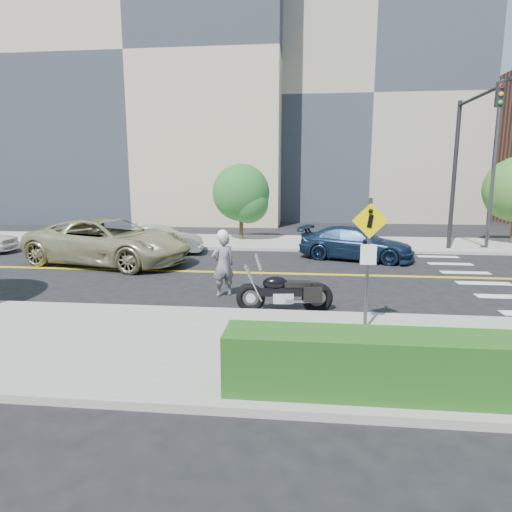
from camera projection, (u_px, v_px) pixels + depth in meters
The scene contains 14 objects.
ground_plane at pixel (230, 272), 16.44m from camera, with size 120.00×120.00×0.00m, color black.
sidewalk_near at pixel (171, 345), 9.09m from camera, with size 60.00×5.00×0.15m, color #9E9B91.
sidewalk_far at pixel (252, 242), 23.77m from camera, with size 60.00×5.00×0.15m, color #9E9B91.
building_left at pixel (156, 73), 36.77m from camera, with size 22.00×14.00×25.00m, color tan.
building_mid at pixel (362, 107), 39.25m from camera, with size 18.00×14.00×20.00m, color #A39984.
lamp_post at pixel (494, 166), 20.81m from camera, with size 0.16×0.16×8.00m, color #4C4C51.
traffic_light at pixel (463, 154), 19.53m from camera, with size 0.28×4.50×7.00m.
pedestrian_sign at pixel (368, 252), 9.48m from camera, with size 0.78×0.08×3.00m.
motorcyclist at pixel (223, 263), 13.01m from camera, with size 0.84×0.75×2.05m.
motorcycle at pixel (285, 283), 11.57m from camera, with size 2.54×0.77×1.54m, color black, non-canonical shape.
suv at pixel (109, 241), 17.87m from camera, with size 3.21×6.95×1.93m, color tan.
parked_car_silver at pixel (159, 240), 20.33m from camera, with size 1.43×4.10×1.35m, color #A8AAB0.
parked_car_blue at pixel (356, 243), 18.94m from camera, with size 2.02×4.98×1.44m, color #182B48.
tree_far_a at pixel (241, 193), 23.95m from camera, with size 3.19×3.19×4.37m.
Camera 1 is at (2.71, -15.87, 3.57)m, focal length 30.00 mm.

